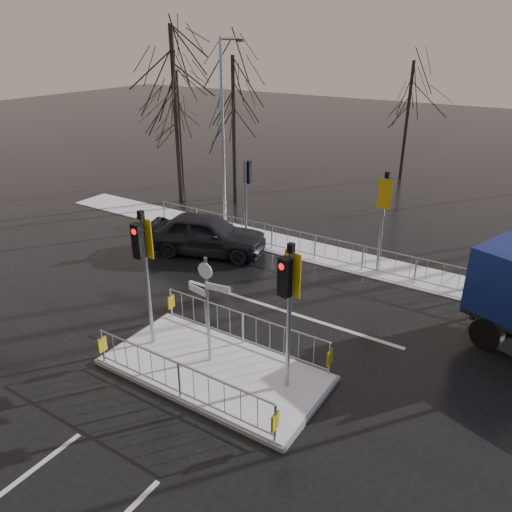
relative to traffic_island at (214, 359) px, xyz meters
The scene contains 11 objects.
ground 0.39m from the traffic_island, 42.90° to the right, with size 120.00×120.00×0.00m, color black.
snow_verge 8.60m from the traffic_island, 89.92° to the left, with size 30.00×2.00×0.04m, color white.
lane_markings 0.52m from the traffic_island, 88.07° to the right, with size 8.00×11.38×0.01m.
traffic_island is the anchor object (origin of this frame).
far_kerb_fixtures 8.11m from the traffic_island, 87.84° to the left, with size 18.00×0.65×3.83m.
car_far_lane 8.01m from the traffic_island, 129.07° to the left, with size 1.97×4.89×1.67m, color black.
tree_near_a 16.23m from the traffic_island, 133.66° to the left, with size 4.75×4.75×8.97m.
tree_near_b 15.57m from the traffic_island, 122.60° to the left, with size 4.00×4.00×7.55m.
tree_near_c 18.84m from the traffic_island, 132.79° to the left, with size 3.50×3.50×6.61m.
tree_far_a 22.52m from the traffic_island, 95.17° to the left, with size 3.75×3.75×7.08m.
street_lamp_left 12.17m from the traffic_island, 124.07° to the left, with size 1.25×0.18×8.20m.
Camera 1 is at (6.84, -8.63, 8.32)m, focal length 35.00 mm.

